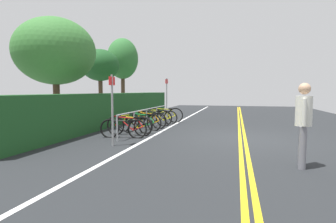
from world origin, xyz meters
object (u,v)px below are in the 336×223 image
bicycle_7 (165,115)px  bike_rack (147,114)px  tree_far_right (100,66)px  bicycle_4 (148,120)px  pedestrian (303,119)px  sign_post_far (167,95)px  tree_extra (123,59)px  bicycle_6 (161,117)px  sign_post_near (112,103)px  bicycle_0 (123,129)px  bicycle_3 (143,121)px  bicycle_2 (134,124)px  tree_mid (55,52)px  bicycle_5 (152,118)px  bicycle_1 (129,126)px

bicycle_7 → bike_rack: bearing=177.0°
tree_far_right → bicycle_4: bearing=-129.8°
pedestrian → sign_post_far: bearing=31.0°
tree_far_right → tree_extra: tree_extra is taller
bicycle_4 → bicycle_7: bicycle_7 is taller
bicycle_4 → bicycle_6: bearing=-5.1°
sign_post_near → tree_far_right: bearing=30.8°
bicycle_0 → pedestrian: bearing=-114.5°
tree_extra → bicycle_7: bearing=-134.5°
tree_extra → bicycle_4: bearing=-147.6°
bicycle_7 → sign_post_far: 1.91m
pedestrian → tree_extra: 14.30m
bicycle_0 → pedestrian: size_ratio=0.93×
bicycle_3 → bicycle_4: 0.54m
bicycle_6 → tree_far_right: tree_far_right is taller
bicycle_2 → bike_rack: bearing=-7.0°
bike_rack → tree_mid: size_ratio=1.27×
bicycle_0 → bicycle_6: 4.01m
bicycle_7 → tree_extra: bearing=45.5°
sign_post_far → tree_far_right: bearing=94.6°
bicycle_0 → bicycle_5: (3.26, 0.03, 0.04)m
bike_rack → tree_far_right: size_ratio=1.44×
bicycle_0 → pedestrian: 5.54m
bicycle_5 → bicycle_2: bearing=178.2°
bicycle_0 → bicycle_3: bicycle_3 is taller
bike_rack → tree_extra: size_ratio=1.13×
bicycle_5 → bicycle_7: 1.44m
pedestrian → sign_post_far: (8.56, 5.15, 0.37)m
bicycle_3 → sign_post_near: 3.41m
bicycle_0 → tree_extra: 10.03m
bicycle_4 → bicycle_5: size_ratio=0.95×
pedestrian → sign_post_near: sign_post_near is taller
bicycle_2 → sign_post_near: 2.66m
tree_far_right → tree_extra: bearing=-5.1°
bicycle_0 → sign_post_near: size_ratio=0.80×
bicycle_5 → sign_post_far: 3.19m
bike_rack → pedestrian: size_ratio=3.31×
tree_mid → tree_extra: size_ratio=0.89×
tree_extra → bike_rack: bearing=-148.5°
bike_rack → bicycle_2: 1.14m
bicycle_4 → bicycle_6: bicycle_4 is taller
bicycle_0 → sign_post_far: size_ratio=0.71×
bicycle_6 → sign_post_far: size_ratio=0.74×
bike_rack → tree_far_right: tree_far_right is taller
bicycle_1 → bike_rack: bearing=-2.6°
bike_rack → bicycle_3: bike_rack is taller
bicycle_1 → pedestrian: (-2.86, -5.04, 0.67)m
bicycle_7 → tree_extra: 6.54m
pedestrian → tree_mid: 9.52m
bicycle_0 → tree_far_right: tree_far_right is taller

